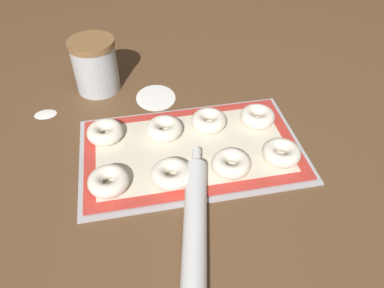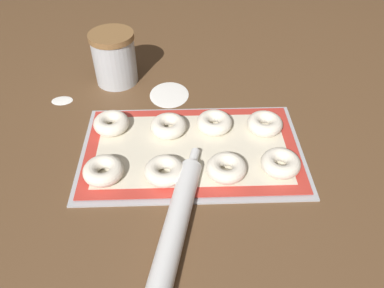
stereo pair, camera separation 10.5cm
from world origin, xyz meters
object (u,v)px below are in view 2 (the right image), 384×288
at_px(baking_tray, 192,151).
at_px(bagel_back_mid_right, 214,123).
at_px(bagel_back_far_right, 265,124).
at_px(bagel_front_mid_right, 226,168).
at_px(rolling_pin, 176,223).
at_px(bagel_front_far_right, 281,163).
at_px(bagel_front_mid_left, 164,171).
at_px(flour_canister, 114,58).
at_px(bagel_back_far_left, 111,123).
at_px(bagel_front_far_left, 103,171).
at_px(bagel_back_mid_left, 169,126).

bearing_deg(baking_tray, bagel_back_mid_right, 52.69).
bearing_deg(bagel_back_far_right, bagel_back_mid_right, 176.30).
bearing_deg(bagel_back_far_right, bagel_front_mid_right, -126.74).
height_order(bagel_back_far_right, rolling_pin, rolling_pin).
xyz_separation_m(baking_tray, bagel_front_far_right, (0.20, -0.07, 0.02)).
bearing_deg(bagel_front_mid_left, flour_canister, 110.46).
relative_size(bagel_back_far_left, rolling_pin, 0.22).
bearing_deg(flour_canister, bagel_front_far_right, -43.47).
relative_size(bagel_front_far_left, bagel_back_mid_left, 1.00).
height_order(baking_tray, bagel_back_far_left, bagel_back_far_left).
height_order(bagel_front_mid_right, rolling_pin, rolling_pin).
relative_size(baking_tray, bagel_back_mid_right, 5.95).
bearing_deg(bagel_back_mid_right, bagel_back_far_left, 178.68).
relative_size(bagel_front_mid_left, bagel_back_mid_left, 1.00).
distance_m(baking_tray, bagel_back_far_right, 0.20).
height_order(baking_tray, flour_canister, flour_canister).
bearing_deg(bagel_back_far_left, bagel_front_far_left, -88.95).
bearing_deg(rolling_pin, bagel_back_far_right, 52.46).
bearing_deg(bagel_front_mid_left, baking_tray, 53.37).
bearing_deg(bagel_front_far_left, bagel_front_far_right, 1.52).
height_order(bagel_front_mid_left, rolling_pin, rolling_pin).
xyz_separation_m(bagel_front_mid_right, bagel_back_far_left, (-0.27, 0.16, 0.00)).
distance_m(baking_tray, bagel_front_mid_right, 0.11).
bearing_deg(bagel_back_mid_left, bagel_back_far_right, 0.26).
bearing_deg(bagel_front_mid_right, bagel_front_far_left, 179.97).
xyz_separation_m(bagel_front_mid_left, bagel_back_far_left, (-0.14, 0.17, 0.00)).
bearing_deg(bagel_front_mid_right, bagel_front_mid_left, -178.03).
xyz_separation_m(bagel_back_mid_right, flour_canister, (-0.27, 0.24, 0.05)).
distance_m(bagel_front_mid_left, flour_canister, 0.43).
bearing_deg(bagel_back_far_left, flour_canister, 93.27).
relative_size(bagel_front_mid_left, rolling_pin, 0.22).
bearing_deg(bagel_back_far_left, bagel_front_mid_left, -50.77).
xyz_separation_m(bagel_front_mid_right, bagel_back_far_right, (0.11, 0.15, 0.00)).
relative_size(baking_tray, bagel_back_mid_left, 5.95).
distance_m(baking_tray, flour_canister, 0.39).
bearing_deg(bagel_back_mid_left, bagel_front_mid_right, -48.80).
xyz_separation_m(bagel_front_far_right, bagel_back_mid_right, (-0.14, 0.15, 0.00)).
bearing_deg(bagel_front_far_left, bagel_front_mid_right, -0.03).
relative_size(bagel_back_far_left, bagel_back_mid_right, 1.00).
bearing_deg(bagel_front_mid_left, bagel_front_far_left, 177.93).
height_order(bagel_front_far_right, flour_canister, flour_canister).
distance_m(bagel_front_far_right, bagel_back_mid_right, 0.20).
relative_size(bagel_back_mid_left, bagel_back_mid_right, 1.00).
relative_size(bagel_front_far_left, flour_canister, 0.59).
distance_m(baking_tray, bagel_back_far_left, 0.22).
relative_size(baking_tray, bagel_back_far_left, 5.95).
relative_size(baking_tray, bagel_front_far_right, 5.95).
bearing_deg(rolling_pin, bagel_front_mid_right, 51.63).
height_order(bagel_front_mid_right, flour_canister, flour_canister).
xyz_separation_m(bagel_front_far_left, bagel_back_far_left, (-0.00, 0.16, 0.00)).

